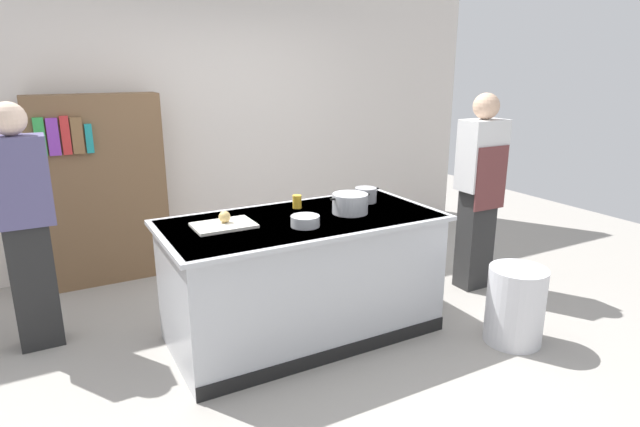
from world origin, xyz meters
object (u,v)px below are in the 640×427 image
object	(u,v)px
bookshelf	(101,190)
juice_cup	(297,202)
stock_pot	(350,203)
onion	(225,217)
person_chef	(480,188)
trash_bin	(515,305)
mixing_bowl	(305,221)
person_guest	(25,223)
sauce_pan	(366,195)

from	to	relation	value
bookshelf	juice_cup	bearing A→B (deg)	-52.04
stock_pot	bookshelf	xyz separation A→B (m)	(-1.48, 1.85, -0.12)
juice_cup	bookshelf	world-z (taller)	bookshelf
onion	person_chef	size ratio (longest dim) A/B	0.05
stock_pot	trash_bin	size ratio (longest dim) A/B	0.58
onion	bookshelf	distance (m)	1.80
stock_pot	mixing_bowl	xyz separation A→B (m)	(-0.43, -0.13, -0.04)
mixing_bowl	person_chef	bearing A→B (deg)	7.12
person_guest	bookshelf	xyz separation A→B (m)	(0.60, 1.03, -0.06)
mixing_bowl	bookshelf	size ratio (longest dim) A/B	0.11
trash_bin	bookshelf	xyz separation A→B (m)	(-2.39, 2.63, 0.57)
sauce_pan	bookshelf	size ratio (longest dim) A/B	0.14
onion	person_guest	world-z (taller)	person_guest
mixing_bowl	juice_cup	world-z (taller)	juice_cup
person_guest	bookshelf	world-z (taller)	person_guest
sauce_pan	trash_bin	xyz separation A→B (m)	(0.64, -0.99, -0.68)
person_chef	person_guest	xyz separation A→B (m)	(-3.46, 0.72, -0.00)
stock_pot	sauce_pan	size ratio (longest dim) A/B	1.39
mixing_bowl	bookshelf	xyz separation A→B (m)	(-1.04, 1.98, -0.08)
juice_cup	person_chef	distance (m)	1.67
sauce_pan	person_guest	world-z (taller)	person_guest
sauce_pan	mixing_bowl	distance (m)	0.79
sauce_pan	person_chef	size ratio (longest dim) A/B	0.14
stock_pot	person_guest	bearing A→B (deg)	158.67
person_chef	bookshelf	bearing A→B (deg)	51.65
onion	stock_pot	size ratio (longest dim) A/B	0.25
mixing_bowl	person_chef	size ratio (longest dim) A/B	0.11
stock_pot	person_chef	bearing A→B (deg)	3.90
stock_pot	person_guest	world-z (taller)	person_guest
juice_cup	trash_bin	bearing A→B (deg)	-42.49
sauce_pan	mixing_bowl	xyz separation A→B (m)	(-0.71, -0.34, -0.02)
onion	mixing_bowl	xyz separation A→B (m)	(0.47, -0.28, -0.02)
person_chef	person_guest	size ratio (longest dim) A/B	1.00
person_guest	trash_bin	bearing A→B (deg)	59.01
stock_pot	mixing_bowl	size ratio (longest dim) A/B	1.67
sauce_pan	person_guest	xyz separation A→B (m)	(-2.36, 0.60, -0.05)
sauce_pan	juice_cup	xyz separation A→B (m)	(-0.55, 0.10, -0.01)
juice_cup	trash_bin	world-z (taller)	juice_cup
sauce_pan	person_chef	xyz separation A→B (m)	(1.10, -0.11, -0.04)
mixing_bowl	sauce_pan	bearing A→B (deg)	25.70
onion	person_chef	world-z (taller)	person_chef
onion	stock_pot	bearing A→B (deg)	-9.26
stock_pot	sauce_pan	distance (m)	0.34
trash_bin	person_guest	bearing A→B (deg)	151.92
stock_pot	person_chef	world-z (taller)	person_chef
trash_bin	person_chef	size ratio (longest dim) A/B	0.33
mixing_bowl	juice_cup	distance (m)	0.47
onion	bookshelf	world-z (taller)	bookshelf
trash_bin	bookshelf	world-z (taller)	bookshelf
onion	mixing_bowl	world-z (taller)	onion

